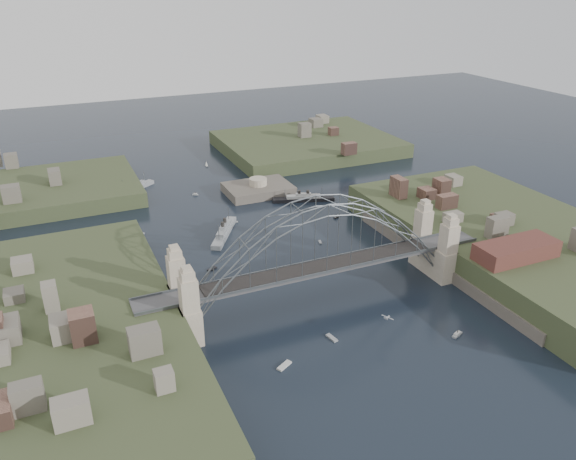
% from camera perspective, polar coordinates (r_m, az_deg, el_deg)
% --- Properties ---
extents(ground, '(500.00, 500.00, 0.00)m').
position_cam_1_polar(ground, '(131.28, 3.22, -6.97)').
color(ground, black).
rests_on(ground, ground).
extents(bridge, '(84.00, 13.80, 24.60)m').
position_cam_1_polar(bridge, '(125.29, 3.36, -2.16)').
color(bridge, '#49494B').
rests_on(bridge, ground).
extents(shore_west, '(50.50, 90.00, 12.00)m').
position_cam_1_polar(shore_west, '(119.46, -22.62, -11.50)').
color(shore_west, '#364023').
rests_on(shore_west, ground).
extents(shore_east, '(50.50, 90.00, 12.00)m').
position_cam_1_polar(shore_east, '(161.97, 21.63, -1.57)').
color(shore_east, '#364023').
rests_on(shore_east, ground).
extents(headland_nw, '(60.00, 45.00, 9.00)m').
position_cam_1_polar(headland_nw, '(205.67, -23.41, 3.14)').
color(headland_nw, '#364023').
rests_on(headland_nw, ground).
extents(headland_ne, '(70.00, 55.00, 9.50)m').
position_cam_1_polar(headland_ne, '(242.38, 1.96, 8.29)').
color(headland_ne, '#364023').
rests_on(headland_ne, ground).
extents(fort_island, '(22.00, 16.00, 9.40)m').
position_cam_1_polar(fort_island, '(193.51, -3.03, 3.66)').
color(fort_island, '#534B42').
rests_on(fort_island, ground).
extents(wharf_shed, '(20.00, 8.00, 4.00)m').
position_cam_1_polar(wharf_shed, '(141.11, 22.17, -1.91)').
color(wharf_shed, '#592D26').
rests_on(wharf_shed, shore_east).
extents(finger_pier, '(4.00, 22.00, 1.40)m').
position_cam_1_polar(finger_pier, '(134.03, 24.19, -8.29)').
color(finger_pier, '#49494B').
rests_on(finger_pier, ground).
extents(naval_cruiser_near, '(13.01, 19.13, 6.20)m').
position_cam_1_polar(naval_cruiser_near, '(162.60, -6.50, -0.18)').
color(naval_cruiser_near, gray).
rests_on(naval_cruiser_near, ground).
extents(naval_cruiser_far, '(15.32, 12.15, 5.83)m').
position_cam_1_polar(naval_cruiser_far, '(202.56, -15.32, 4.14)').
color(naval_cruiser_far, gray).
rests_on(naval_cruiser_far, ground).
extents(ocean_liner, '(20.28, 9.10, 5.02)m').
position_cam_1_polar(ocean_liner, '(186.16, 1.58, 3.19)').
color(ocean_liner, black).
rests_on(ocean_liner, ground).
extents(aeroplane, '(1.58, 2.57, 0.40)m').
position_cam_1_polar(aeroplane, '(116.38, 10.04, -8.76)').
color(aeroplane, silver).
extents(small_boat_a, '(2.78, 1.94, 0.45)m').
position_cam_1_polar(small_boat_a, '(144.49, -7.72, -3.95)').
color(small_boat_a, beige).
rests_on(small_boat_a, ground).
extents(small_boat_b, '(1.21, 2.09, 0.45)m').
position_cam_1_polar(small_boat_b, '(157.42, 3.28, -1.25)').
color(small_boat_b, beige).
rests_on(small_boat_b, ground).
extents(small_boat_c, '(1.49, 3.11, 0.45)m').
position_cam_1_polar(small_boat_c, '(118.23, 4.47, -10.88)').
color(small_boat_c, beige).
rests_on(small_boat_c, ground).
extents(small_boat_d, '(2.26, 1.52, 1.43)m').
position_cam_1_polar(small_boat_d, '(173.83, 4.94, 1.33)').
color(small_boat_d, beige).
rests_on(small_boat_d, ground).
extents(small_boat_e, '(3.25, 2.44, 1.43)m').
position_cam_1_polar(small_boat_e, '(167.07, -14.86, -0.44)').
color(small_boat_e, beige).
rests_on(small_boat_e, ground).
extents(small_boat_f, '(1.90, 1.37, 0.45)m').
position_cam_1_polar(small_boat_f, '(170.72, -5.41, 0.82)').
color(small_boat_f, beige).
rests_on(small_boat_f, ground).
extents(small_boat_g, '(2.99, 1.94, 1.43)m').
position_cam_1_polar(small_boat_g, '(123.83, 16.81, -10.11)').
color(small_boat_g, beige).
rests_on(small_boat_g, ground).
extents(small_boat_h, '(1.95, 1.57, 1.43)m').
position_cam_1_polar(small_boat_h, '(193.71, -9.39, 3.57)').
color(small_boat_h, beige).
rests_on(small_boat_h, ground).
extents(small_boat_i, '(2.53, 1.88, 0.45)m').
position_cam_1_polar(small_boat_i, '(151.90, 10.40, -2.65)').
color(small_boat_i, beige).
rests_on(small_boat_i, ground).
extents(small_boat_j, '(3.52, 2.65, 0.45)m').
position_cam_1_polar(small_boat_j, '(110.66, -0.38, -13.62)').
color(small_boat_j, beige).
rests_on(small_boat_j, ground).
extents(small_boat_k, '(1.02, 2.02, 2.38)m').
position_cam_1_polar(small_boat_k, '(223.01, -8.29, 6.64)').
color(small_boat_k, beige).
rests_on(small_boat_k, ground).
extents(small_boat_l, '(1.09, 2.50, 0.45)m').
position_cam_1_polar(small_boat_l, '(146.03, -17.80, -4.67)').
color(small_boat_l, beige).
rests_on(small_boat_l, ground).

